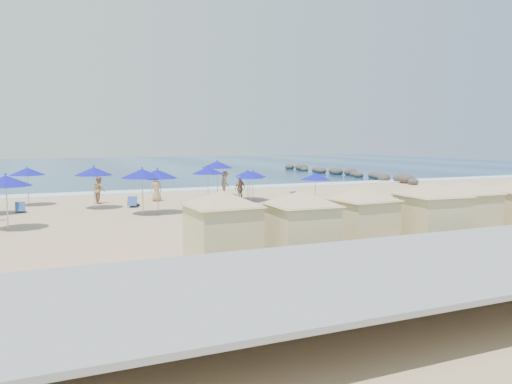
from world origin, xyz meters
The scene contains 31 objects.
ground centered at (0.00, 0.00, 0.00)m, with size 160.00×160.00×0.00m, color tan.
ocean centered at (0.00, 55.00, 0.03)m, with size 160.00×80.00×0.06m, color navy.
surf_line centered at (0.00, 15.50, 0.04)m, with size 160.00×2.50×0.08m, color white.
seawall centered at (0.00, -13.50, 0.65)m, with size 160.00×6.10×1.22m.
rock_jetty centered at (24.01, 24.90, 0.36)m, with size 2.56×26.66×0.96m.
trash_bin centered at (2.06, -2.59, 0.41)m, with size 0.82×0.82×0.82m, color black.
cabana_0 centered at (-2.96, -9.45, 1.60)m, with size 4.44×4.44×2.79m.
cabana_1 centered at (-0.30, -9.91, 1.55)m, with size 4.32×4.32×2.71m.
cabana_2 centered at (2.58, -9.33, 1.53)m, with size 4.26×4.26×2.67m.
cabana_3 centered at (5.28, -9.96, 1.62)m, with size 4.50×4.50×2.82m.
cabana_4 centered at (7.85, -9.22, 1.55)m, with size 4.32×4.32×2.71m.
umbrella_2 centered at (-9.11, 9.89, 2.17)m, with size 2.20×2.20×2.51m.
umbrella_3 centered at (-9.81, 0.86, 2.29)m, with size 2.32×2.32×2.64m.
umbrella_4 centered at (-5.41, 6.71, 2.28)m, with size 2.31×2.31×2.63m.
umbrella_5 centered at (-2.33, 3.16, 2.26)m, with size 2.29×2.29×2.60m.
umbrella_6 centered at (-3.20, 3.09, 2.31)m, with size 2.34×2.34×2.66m.
umbrella_7 centered at (1.79, 6.80, 2.15)m, with size 2.18×2.18×2.48m.
umbrella_8 centered at (4.89, 6.49, 1.85)m, with size 1.87×1.87×2.13m.
umbrella_9 centered at (3.57, 10.13, 2.34)m, with size 2.37×2.37×2.70m.
umbrella_10 centered at (4.88, 7.40, 1.83)m, with size 1.85×1.85×2.11m.
umbrella_11 centered at (7.39, 2.41, 1.88)m, with size 1.91×1.91×2.17m.
umbrella_12 centered at (4.47, 6.03, 1.80)m, with size 1.83×1.83×2.08m.
beach_chair_1 centered at (-9.49, 6.81, 0.23)m, with size 0.57×1.21×0.66m.
beach_chair_2 centered at (-3.13, 6.65, 0.24)m, with size 0.98×1.40×0.71m.
beach_chair_3 centered at (1.04, 2.63, 0.23)m, with size 0.66×1.27×0.67m.
beach_chair_4 centered at (4.52, 1.80, 0.21)m, with size 0.68×1.18×0.61m.
beach_chair_5 centered at (7.58, 6.03, 0.22)m, with size 0.69×1.20×0.62m.
beachgoer_1 centered at (-4.86, 9.25, 0.89)m, with size 0.87×0.68×1.79m, color tan.
beachgoer_2 centered at (4.11, 6.93, 0.86)m, with size 1.01×0.42×1.72m, color tan.
beachgoer_3 centered at (4.34, 10.56, 0.91)m, with size 1.17×0.67×1.81m, color tan.
beachgoer_4 centered at (-1.18, 9.00, 0.89)m, with size 0.87×0.57×1.78m, color tan.
Camera 1 is at (-8.30, -24.56, 4.16)m, focal length 35.00 mm.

